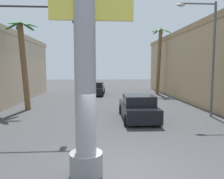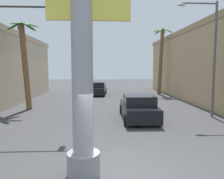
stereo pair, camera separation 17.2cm
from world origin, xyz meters
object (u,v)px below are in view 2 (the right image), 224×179
(car_lead, at_px, (138,108))
(car_far, at_px, (98,89))
(traffic_light_mast, at_px, (15,42))
(palm_tree_mid_left, at_px, (25,58))
(palm_tree_far_right, at_px, (161,56))
(neon_sign_pole, at_px, (82,24))
(street_lamp, at_px, (209,48))

(car_lead, xyz_separation_m, car_far, (-2.77, 13.01, 0.03))
(car_far, bearing_deg, traffic_light_mast, -105.34)
(car_far, bearing_deg, palm_tree_mid_left, -120.19)
(palm_tree_far_right, bearing_deg, car_far, -179.87)
(traffic_light_mast, xyz_separation_m, palm_tree_far_right, (11.78, 14.80, 0.13))
(car_lead, bearing_deg, traffic_light_mast, -165.41)
(neon_sign_pole, bearing_deg, palm_tree_mid_left, 116.25)
(street_lamp, bearing_deg, palm_tree_mid_left, 165.78)
(street_lamp, height_order, palm_tree_far_right, palm_tree_far_right)
(palm_tree_mid_left, relative_size, palm_tree_far_right, 0.83)
(neon_sign_pole, relative_size, palm_tree_far_right, 1.16)
(neon_sign_pole, relative_size, car_lead, 1.98)
(neon_sign_pole, xyz_separation_m, traffic_light_mast, (-3.94, 5.42, 0.08))
(traffic_light_mast, bearing_deg, palm_tree_far_right, 51.48)
(neon_sign_pole, distance_m, street_lamp, 10.66)
(traffic_light_mast, relative_size, palm_tree_mid_left, 0.96)
(street_lamp, height_order, car_lead, street_lamp)
(palm_tree_mid_left, xyz_separation_m, palm_tree_far_right, (13.18, 9.39, 0.72))
(car_lead, bearing_deg, neon_sign_pole, -111.84)
(car_far, relative_size, palm_tree_mid_left, 0.73)
(street_lamp, relative_size, traffic_light_mast, 1.15)
(car_lead, bearing_deg, palm_tree_far_right, 69.16)
(neon_sign_pole, xyz_separation_m, palm_tree_mid_left, (-5.34, 10.83, -0.52))
(car_lead, relative_size, car_far, 0.97)
(street_lamp, distance_m, palm_tree_mid_left, 13.26)
(street_lamp, height_order, car_far, street_lamp)
(car_far, relative_size, palm_tree_far_right, 0.60)
(street_lamp, xyz_separation_m, car_far, (-7.39, 12.63, -3.78))
(traffic_light_mast, distance_m, palm_tree_mid_left, 5.62)
(traffic_light_mast, relative_size, car_far, 1.32)
(neon_sign_pole, height_order, car_lead, neon_sign_pole)
(car_lead, distance_m, car_far, 13.30)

